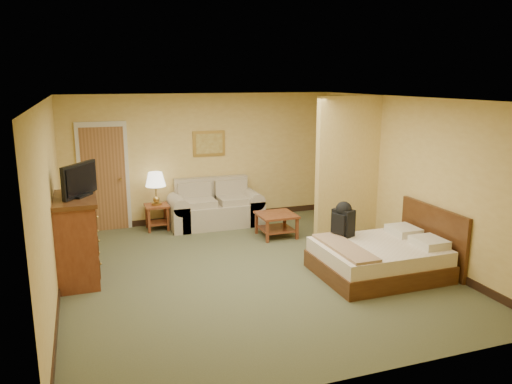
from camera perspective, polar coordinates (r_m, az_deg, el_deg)
name	(u,v)px	position (r m, az deg, el deg)	size (l,w,h in m)	color
floor	(251,271)	(7.75, -0.62, -8.98)	(6.00, 6.00, 0.00)	#4E5034
ceiling	(250,99)	(7.20, -0.67, 10.61)	(6.00, 6.00, 0.00)	white
back_wall	(203,158)	(10.21, -6.08, 3.85)	(5.50, 0.02, 2.60)	#D9B45D
left_wall	(50,203)	(7.01, -22.46, -1.18)	(0.02, 6.00, 2.60)	#D9B45D
right_wall	(407,176)	(8.64, 16.91, 1.73)	(0.02, 6.00, 2.60)	#D9B45D
partition	(347,169)	(9.07, 10.41, 2.59)	(1.20, 0.15, 2.60)	#D9B45D
door	(104,178)	(9.96, -16.98, 1.57)	(0.94, 0.16, 2.10)	beige
baseboard	(204,217)	(10.46, -5.91, -2.88)	(5.50, 0.02, 0.12)	black
loveseat	(215,210)	(10.04, -4.68, -2.10)	(1.83, 0.85, 0.93)	tan
side_table	(157,213)	(9.89, -11.25, -2.40)	(0.45, 0.45, 0.49)	maroon
table_lamp	(155,180)	(9.74, -11.42, 1.33)	(0.39, 0.39, 0.64)	#A3803C
coffee_table	(276,220)	(9.28, 2.34, -3.24)	(0.68, 0.68, 0.44)	maroon
wall_picture	(209,144)	(10.17, -5.39, 5.54)	(0.66, 0.04, 0.51)	#B78E3F
dresser	(77,239)	(7.66, -19.81, -5.03)	(0.61, 1.17, 1.25)	maroon
tv	(79,181)	(7.46, -19.53, 1.21)	(0.48, 0.68, 0.48)	black
bed	(383,257)	(7.77, 14.27, -7.23)	(1.88, 1.51, 0.98)	#452310
backpack	(343,218)	(7.88, 9.96, -2.92)	(0.32, 0.37, 0.55)	black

